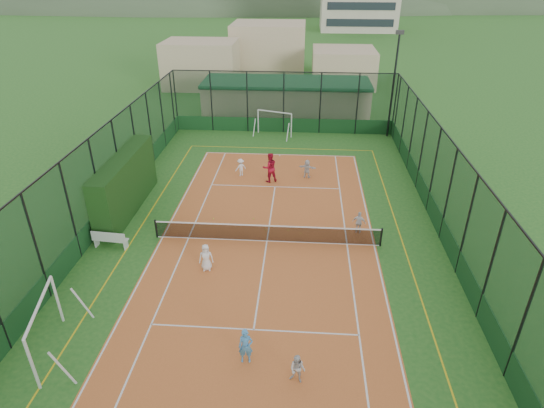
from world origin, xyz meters
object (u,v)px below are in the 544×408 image
at_px(floodlight_ne, 393,86).
at_px(child_far_back, 307,169).
at_px(futsal_goal_near, 46,329).
at_px(child_near_mid, 246,346).
at_px(clubhouse, 286,98).
at_px(futsal_goal_far, 275,124).
at_px(coach, 270,167).
at_px(child_far_left, 241,167).
at_px(child_near_left, 206,257).
at_px(child_far_right, 359,222).
at_px(child_near_right, 298,369).
at_px(white_bench, 110,239).

height_order(floodlight_ne, child_far_back, floodlight_ne).
bearing_deg(futsal_goal_near, child_near_mid, -102.91).
distance_m(futsal_goal_near, child_far_back, 18.59).
xyz_separation_m(clubhouse, futsal_goal_far, (-0.69, -5.80, -0.59)).
xyz_separation_m(futsal_goal_near, coach, (6.94, 15.25, -0.11)).
bearing_deg(child_near_mid, futsal_goal_far, 84.78).
relative_size(futsal_goal_far, child_far_left, 2.52).
height_order(futsal_goal_near, coach, futsal_goal_near).
height_order(child_near_left, child_near_mid, child_near_mid).
bearing_deg(child_far_right, futsal_goal_near, 56.01).
xyz_separation_m(clubhouse, child_near_right, (1.76, -30.74, -0.99)).
relative_size(child_far_left, child_far_right, 0.98).
distance_m(white_bench, child_near_mid, 10.33).
bearing_deg(futsal_goal_far, white_bench, -93.69).
bearing_deg(futsal_goal_near, child_far_back, -43.72).
height_order(floodlight_ne, child_near_right, floodlight_ne).
bearing_deg(child_near_mid, child_far_right, 55.32).
xyz_separation_m(clubhouse, child_near_left, (-2.62, -24.61, -0.89)).
distance_m(futsal_goal_far, child_far_right, 15.97).
distance_m(floodlight_ne, child_near_right, 26.49).
bearing_deg(coach, child_near_mid, 68.95).
bearing_deg(child_far_back, child_near_left, 79.12).
xyz_separation_m(futsal_goal_near, child_far_left, (4.94, 16.00, -0.49)).
bearing_deg(child_near_mid, child_near_right, -29.00).
distance_m(clubhouse, child_far_left, 14.28).
height_order(futsal_goal_far, child_near_mid, futsal_goal_far).
bearing_deg(child_far_left, child_far_right, 100.58).
distance_m(child_near_mid, child_far_back, 16.12).
bearing_deg(child_far_left, coach, 123.18).
height_order(white_bench, futsal_goal_far, futsal_goal_far).
relative_size(child_near_left, child_near_right, 1.17).
relative_size(floodlight_ne, coach, 4.19).
relative_size(white_bench, futsal_goal_far, 0.59).
bearing_deg(white_bench, child_far_right, 15.46).
xyz_separation_m(futsal_goal_near, child_far_right, (12.13, 9.25, -0.48)).
xyz_separation_m(floodlight_ne, child_far_right, (-3.81, -15.40, -3.50)).
xyz_separation_m(futsal_goal_near, child_near_mid, (7.24, 0.07, -0.38)).
distance_m(child_near_left, child_far_back, 11.59).
distance_m(white_bench, child_near_right, 12.24).
distance_m(white_bench, futsal_goal_far, 18.70).
distance_m(white_bench, futsal_goal_near, 6.99).
xyz_separation_m(white_bench, coach, (7.40, 8.30, 0.49)).
bearing_deg(child_far_left, white_bench, 23.00).
height_order(child_near_left, child_far_left, child_near_left).
bearing_deg(clubhouse, child_far_back, -81.78).
bearing_deg(futsal_goal_far, child_far_left, -83.10).
height_order(child_far_left, coach, coach).
relative_size(child_far_right, coach, 0.63).
xyz_separation_m(clubhouse, child_far_back, (2.02, -14.00, -0.94)).
xyz_separation_m(child_far_left, coach, (2.00, -0.75, 0.38)).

